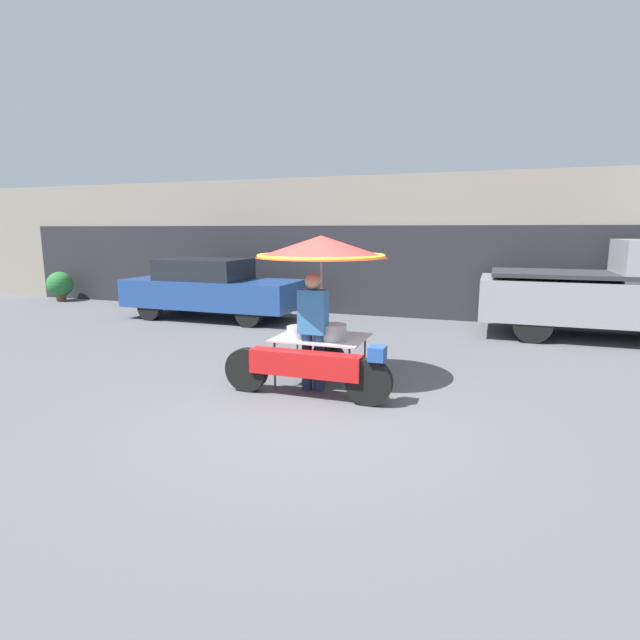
% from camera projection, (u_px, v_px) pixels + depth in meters
% --- Properties ---
extents(ground_plane, '(36.00, 36.00, 0.00)m').
position_uv_depth(ground_plane, '(312.00, 411.00, 6.13)').
color(ground_plane, '#56565B').
extents(shopfront_building, '(28.00, 2.06, 3.53)m').
position_uv_depth(shopfront_building, '(416.00, 246.00, 13.23)').
color(shopfront_building, gray).
rests_on(shopfront_building, ground).
extents(vendor_motorcycle_cart, '(2.32, 1.82, 2.11)m').
position_uv_depth(vendor_motorcycle_cart, '(319.00, 274.00, 6.83)').
color(vendor_motorcycle_cart, black).
rests_on(vendor_motorcycle_cart, ground).
extents(vendor_person, '(0.38, 0.22, 1.62)m').
position_uv_depth(vendor_person, '(313.00, 326.00, 6.78)').
color(vendor_person, navy).
rests_on(vendor_person, ground).
extents(parked_car, '(4.35, 1.67, 1.48)m').
position_uv_depth(parked_car, '(211.00, 288.00, 12.36)').
color(parked_car, black).
rests_on(parked_car, ground).
extents(pickup_truck, '(5.13, 1.80, 2.00)m').
position_uv_depth(pickup_truck, '(624.00, 293.00, 9.83)').
color(pickup_truck, black).
rests_on(pickup_truck, ground).
extents(potted_plant, '(0.77, 0.77, 0.91)m').
position_uv_depth(potted_plant, '(60.00, 285.00, 15.43)').
color(potted_plant, brown).
rests_on(potted_plant, ground).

